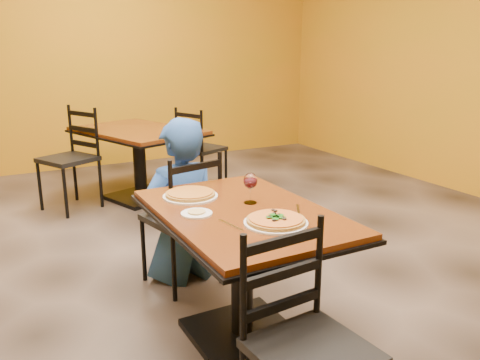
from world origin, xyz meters
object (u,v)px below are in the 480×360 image
plate_far (190,196)px  chair_main_far (181,219)px  table_second (139,147)px  diner (180,199)px  wine_glass (250,187)px  table_main (242,244)px  pizza_main (276,220)px  chair_second_left (68,160)px  chair_main_near (312,353)px  chair_second_right (202,149)px  pizza_far (190,193)px  plate_main (276,223)px  side_plate (197,213)px

plate_far → chair_main_far: bearing=76.5°
table_second → diner: size_ratio=1.39×
wine_glass → table_main: bearing=-139.2°
pizza_main → wine_glass: 0.35m
table_main → plate_far: bearing=114.6°
chair_second_left → table_main: bearing=-17.4°
chair_main_near → plate_far: bearing=85.3°
chair_second_right → plate_far: chair_second_right is taller
chair_second_left → pizza_far: size_ratio=3.58×
table_main → chair_second_right: size_ratio=1.32×
plate_main → pizza_main: bearing=0.0°
table_main → diner: bearing=90.4°
table_main → pizza_main: pizza_main is taller
side_plate → wine_glass: (0.33, 0.04, 0.08)m
table_second → wine_glass: (-0.18, -2.69, 0.28)m
diner → wine_glass: (0.10, -0.80, 0.28)m
chair_main_far → wine_glass: bearing=88.8°
plate_main → chair_second_left: bearing=99.0°
diner → side_plate: diner is taller
chair_main_far → chair_second_left: (-0.39, 1.99, 0.04)m
pizza_far → side_plate: size_ratio=1.75×
plate_far → pizza_main: bearing=-71.7°
pizza_main → pizza_far: bearing=108.3°
pizza_far → plate_far: bearing=0.0°
chair_second_right → wine_glass: chair_second_right is taller
plate_main → side_plate: same height
chair_main_near → plate_main: 0.68m
plate_main → pizza_main: 0.02m
table_second → diner: (-0.28, -1.89, 0.00)m
pizza_main → chair_second_right: bearing=72.7°
table_main → diner: diner is taller
chair_second_right → side_plate: 3.00m
chair_second_left → diner: bearing=-13.5°
table_main → chair_second_right: chair_second_right is taller
chair_main_far → pizza_far: size_ratio=3.29×
table_second → plate_far: plate_far is taller
table_second → pizza_far: 2.48m
chair_second_left → chair_main_far: bearing=-15.3°
diner → pizza_main: 1.16m
diner → plate_main: size_ratio=3.63×
plate_far → pizza_far: size_ratio=1.11×
side_plate → wine_glass: bearing=6.3°
table_second → plate_main: size_ratio=5.05×
table_main → chair_main_near: 0.86m
table_main → plate_main: plate_main is taller
chair_second_right → diner: (-0.99, -1.89, 0.10)m
plate_far → side_plate: same height
chair_main_far → pizza_main: (0.09, -1.04, 0.31)m
plate_far → chair_main_near: bearing=-90.1°
wine_glass → chair_second_left: bearing=101.2°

